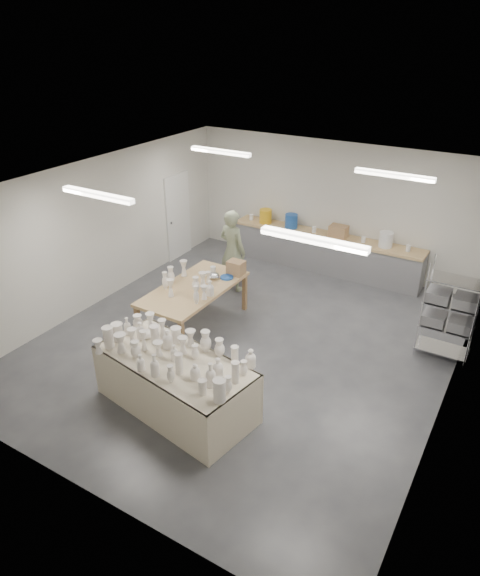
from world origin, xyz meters
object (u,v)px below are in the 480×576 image
Objects in this scene: work_table at (197,286)px; red_stool at (239,272)px; potter at (233,251)px; drying_table at (175,381)px.

work_table is 5.45× the size of red_stool.
potter is 0.69m from red_stool.
drying_table is 4.34m from red_stool.
potter is (-0.24, 1.67, 0.07)m from work_table.
drying_table is 1.16× the size of work_table.
drying_table is 4.10m from potter.
drying_table is 2.47m from work_table.
red_stool is at bearing 117.84° from drying_table.
red_stool is at bearing 97.65° from work_table.
work_table is at bearing 107.07° from potter.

